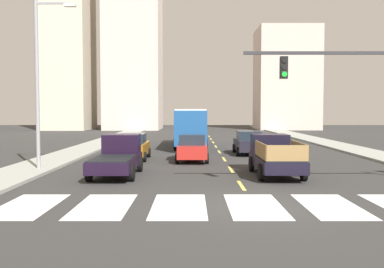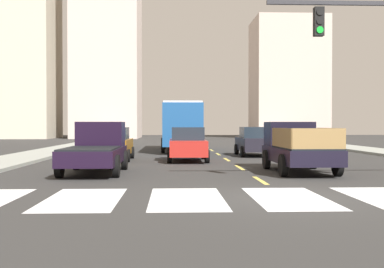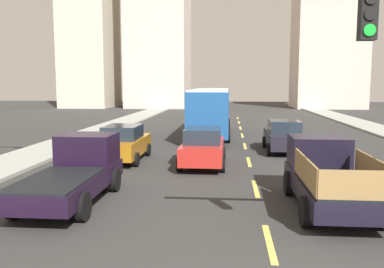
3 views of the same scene
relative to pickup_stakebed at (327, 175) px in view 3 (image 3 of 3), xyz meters
name	(u,v)px [view 3 (image 3 of 3)]	position (x,y,z in m)	size (l,w,h in m)	color
sidewalk_left	(61,145)	(-12.89, 10.82, -0.86)	(2.89, 110.00, 0.15)	#959A92
lane_dash_0	(269,243)	(-2.00, -3.18, -0.93)	(0.16, 2.40, 0.01)	#E0C953
lane_dash_1	(256,188)	(-2.00, 1.82, -0.93)	(0.16, 2.40, 0.01)	#E0C953
lane_dash_2	(249,162)	(-2.00, 6.82, -0.93)	(0.16, 2.40, 0.01)	#E0C953
lane_dash_3	(245,146)	(-2.00, 11.82, -0.93)	(0.16, 2.40, 0.01)	#E0C953
lane_dash_4	(242,135)	(-2.00, 16.82, -0.93)	(0.16, 2.40, 0.01)	#E0C953
lane_dash_5	(240,128)	(-2.00, 21.82, -0.93)	(0.16, 2.40, 0.01)	#E0C953
lane_dash_6	(239,122)	(-2.00, 26.82, -0.93)	(0.16, 2.40, 0.01)	#E0C953
lane_dash_7	(238,118)	(-2.00, 31.82, -0.93)	(0.16, 2.40, 0.01)	#E0C953
pickup_stakebed	(327,175)	(0.00, 0.00, 0.00)	(2.18, 5.20, 1.96)	black
pickup_dark	(76,171)	(-7.84, -0.03, -0.02)	(2.18, 5.20, 1.96)	black
city_bus	(211,109)	(-4.23, 16.05, 1.02)	(2.72, 10.80, 3.32)	#1D5192
sedan_mid	(124,143)	(-8.00, 6.60, -0.08)	(2.02, 4.40, 1.72)	#A56815
sedan_near_right	(284,136)	(0.01, 10.01, -0.08)	(2.02, 4.40, 1.72)	black
sedan_far	(203,147)	(-4.12, 5.72, -0.08)	(2.02, 4.40, 1.72)	red
block_mid_left	(89,28)	(-24.75, 51.19, 11.39)	(7.23, 9.83, 24.66)	beige
block_mid_right	(328,52)	(11.86, 52.23, 7.57)	(9.98, 9.15, 17.02)	beige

